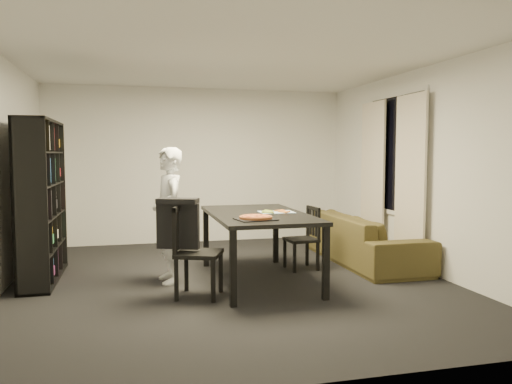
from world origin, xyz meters
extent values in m
cube|color=black|center=(0.00, 0.00, 0.00)|extent=(5.00, 5.50, 0.01)
cube|color=white|center=(0.00, 0.00, 2.60)|extent=(5.00, 5.50, 0.01)
cube|color=white|center=(0.00, 2.75, 1.30)|extent=(5.00, 0.01, 2.60)
cube|color=white|center=(0.00, -2.75, 1.30)|extent=(5.00, 0.01, 2.60)
cube|color=white|center=(2.50, 0.00, 1.30)|extent=(0.01, 5.50, 2.60)
cube|color=black|center=(2.48, 0.60, 1.50)|extent=(0.02, 1.40, 1.60)
cube|color=white|center=(2.48, 0.60, 1.50)|extent=(0.03, 1.52, 1.72)
cube|color=beige|center=(2.40, 0.08, 1.15)|extent=(0.03, 0.70, 2.25)
cube|color=beige|center=(2.40, 1.12, 1.15)|extent=(0.03, 0.70, 2.25)
cube|color=black|center=(-2.16, 0.60, 0.95)|extent=(0.35, 1.50, 1.90)
cube|color=black|center=(0.32, -0.08, 0.79)|extent=(1.08, 1.94, 0.04)
cube|color=black|center=(-0.17, -0.99, 0.38)|extent=(0.06, 0.06, 0.77)
cube|color=black|center=(0.80, -0.99, 0.38)|extent=(0.06, 0.06, 0.77)
cube|color=black|center=(-0.17, 0.84, 0.38)|extent=(0.06, 0.06, 0.77)
cube|color=black|center=(0.80, 0.84, 0.38)|extent=(0.06, 0.06, 0.77)
cube|color=black|center=(-0.45, -0.56, 0.46)|extent=(0.58, 0.58, 0.04)
cube|color=black|center=(-0.63, -0.48, 0.72)|extent=(0.20, 0.43, 0.48)
cube|color=black|center=(-0.63, -0.48, 0.94)|extent=(0.19, 0.41, 0.05)
cube|color=black|center=(-0.34, -0.81, 0.22)|extent=(0.04, 0.04, 0.44)
cube|color=black|center=(-0.20, -0.45, 0.22)|extent=(0.04, 0.04, 0.44)
cube|color=black|center=(-0.69, -0.66, 0.22)|extent=(0.04, 0.04, 0.44)
cube|color=black|center=(-0.55, -0.31, 0.22)|extent=(0.04, 0.04, 0.44)
cube|color=black|center=(1.01, 0.37, 0.39)|extent=(0.41, 0.41, 0.04)
cube|color=black|center=(1.18, 0.39, 0.61)|extent=(0.07, 0.38, 0.41)
cube|color=black|center=(1.18, 0.39, 0.79)|extent=(0.06, 0.36, 0.05)
cube|color=black|center=(0.84, 0.52, 0.18)|extent=(0.04, 0.04, 0.37)
cube|color=black|center=(0.86, 0.20, 0.18)|extent=(0.04, 0.04, 0.37)
cube|color=black|center=(1.16, 0.55, 0.18)|extent=(0.04, 0.04, 0.37)
cube|color=black|center=(1.19, 0.23, 0.18)|extent=(0.04, 0.04, 0.37)
cube|color=black|center=(-0.65, -0.47, 0.75)|extent=(0.45, 0.24, 0.48)
cube|color=black|center=(-0.65, -0.47, 1.01)|extent=(0.46, 0.33, 0.05)
imported|color=silver|center=(-0.71, 0.13, 0.79)|extent=(0.47, 0.63, 1.58)
cube|color=black|center=(0.15, -0.65, 0.82)|extent=(0.45, 0.38, 0.01)
cylinder|color=#97502B|center=(0.15, -0.64, 0.83)|extent=(0.35, 0.35, 0.02)
cylinder|color=#C46C32|center=(0.15, -0.64, 0.85)|extent=(0.31, 0.31, 0.01)
cube|color=silver|center=(0.54, -0.08, 0.81)|extent=(0.40, 0.30, 0.01)
imported|color=#3D3A18|center=(2.01, 0.56, 0.33)|extent=(0.89, 2.27, 0.66)
camera|label=1|loc=(-1.12, -5.72, 1.51)|focal=35.00mm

